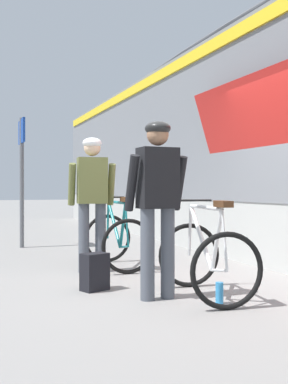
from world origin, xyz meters
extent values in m
plane|color=gray|center=(0.00, 0.00, 0.00)|extent=(80.00, 80.00, 0.00)
cube|color=yellow|center=(1.48, 1.84, 3.42)|extent=(0.04, 20.42, 0.20)
cylinder|color=#4C515B|center=(-0.85, 1.36, 0.45)|extent=(0.14, 0.14, 0.90)
cylinder|color=#4C515B|center=(-0.63, 1.33, 0.45)|extent=(0.14, 0.14, 0.90)
cube|color=olive|center=(-0.74, 1.35, 1.20)|extent=(0.41, 0.29, 0.60)
cylinder|color=olive|center=(-0.99, 1.42, 1.15)|extent=(0.12, 0.27, 0.56)
cylinder|color=olive|center=(-0.48, 1.35, 1.15)|extent=(0.12, 0.27, 0.56)
sphere|color=beige|center=(-0.74, 1.35, 1.63)|extent=(0.22, 0.22, 0.22)
ellipsoid|color=white|center=(-0.74, 1.35, 1.69)|extent=(0.29, 0.30, 0.14)
cylinder|color=#4C515B|center=(-0.64, -0.35, 0.45)|extent=(0.14, 0.14, 0.90)
cylinder|color=#4C515B|center=(-0.42, -0.34, 0.45)|extent=(0.14, 0.14, 0.90)
cube|color=black|center=(-0.53, -0.35, 1.20)|extent=(0.39, 0.25, 0.60)
cylinder|color=black|center=(-0.79, -0.31, 1.15)|extent=(0.10, 0.26, 0.56)
cylinder|color=black|center=(-0.27, -0.30, 1.15)|extent=(0.10, 0.26, 0.56)
sphere|color=#9E7051|center=(-0.53, -0.35, 1.63)|extent=(0.22, 0.22, 0.22)
ellipsoid|color=black|center=(-0.53, -0.35, 1.69)|extent=(0.26, 0.28, 0.14)
torus|color=black|center=(-0.31, 2.06, 0.36)|extent=(0.71, 0.07, 0.71)
torus|color=black|center=(-0.35, 1.04, 0.36)|extent=(0.71, 0.07, 0.71)
cylinder|color=#197A7F|center=(-0.32, 1.70, 0.60)|extent=(0.07, 0.64, 0.63)
cylinder|color=#197A7F|center=(-0.33, 1.58, 0.91)|extent=(0.07, 0.85, 0.04)
cylinder|color=#197A7F|center=(-0.34, 1.28, 0.60)|extent=(0.05, 0.28, 0.62)
cylinder|color=#197A7F|center=(-0.34, 1.22, 0.33)|extent=(0.04, 0.36, 0.08)
cylinder|color=#197A7F|center=(-0.35, 1.10, 0.63)|extent=(0.03, 0.14, 0.56)
cylinder|color=#197A7F|center=(-0.31, 2.03, 0.63)|extent=(0.03, 0.08, 0.55)
cylinder|color=black|center=(-0.31, 2.01, 0.97)|extent=(0.48, 0.04, 0.02)
cube|color=#4C2D19|center=(-0.34, 1.13, 0.96)|extent=(0.11, 0.24, 0.06)
torus|color=black|center=(0.02, 0.05, 0.36)|extent=(0.71, 0.14, 0.71)
torus|color=black|center=(-0.11, -0.96, 0.36)|extent=(0.71, 0.14, 0.71)
cylinder|color=white|center=(-0.02, -0.30, 0.60)|extent=(0.13, 0.64, 0.63)
cylinder|color=white|center=(-0.04, -0.42, 0.91)|extent=(0.15, 0.85, 0.04)
cylinder|color=white|center=(-0.08, -0.72, 0.60)|extent=(0.08, 0.28, 0.62)
cylinder|color=white|center=(-0.09, -0.78, 0.33)|extent=(0.07, 0.36, 0.08)
cylinder|color=white|center=(-0.10, -0.90, 0.63)|extent=(0.04, 0.15, 0.56)
cylinder|color=white|center=(0.02, 0.03, 0.63)|extent=(0.04, 0.09, 0.55)
cylinder|color=black|center=(0.02, 0.00, 0.97)|extent=(0.48, 0.09, 0.02)
cube|color=#4C2D19|center=(-0.10, -0.87, 0.96)|extent=(0.13, 0.25, 0.06)
cube|color=black|center=(-1.00, 0.27, 0.20)|extent=(0.33, 0.27, 0.40)
cylinder|color=#338CCC|center=(-0.06, -0.73, 0.10)|extent=(0.07, 0.07, 0.20)
cylinder|color=#338CCC|center=(-0.99, 0.23, 0.10)|extent=(0.07, 0.07, 0.20)
cylinder|color=#595B60|center=(-1.28, 4.29, 1.20)|extent=(0.08, 0.08, 2.40)
cube|color=#193F99|center=(-1.28, 4.29, 2.15)|extent=(0.04, 0.70, 0.44)
camera|label=1|loc=(-2.36, -4.61, 1.10)|focal=43.91mm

